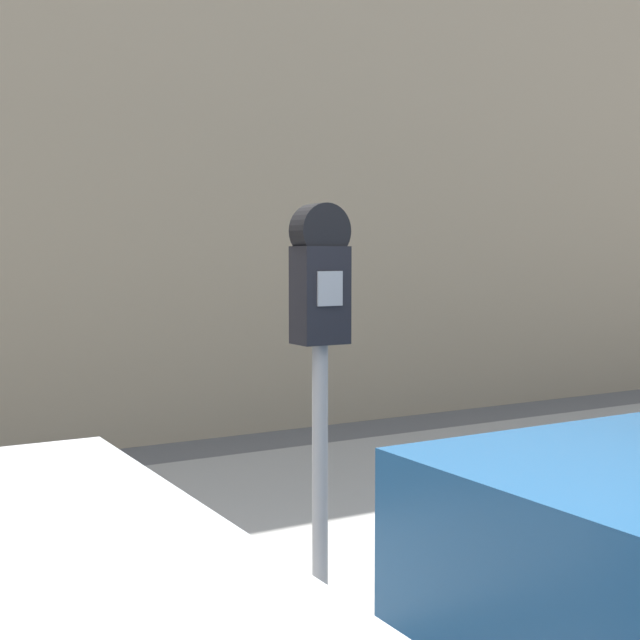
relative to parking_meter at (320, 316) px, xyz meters
name	(u,v)px	position (x,y,z in m)	size (l,w,h in m)	color
sidewalk	(130,556)	(-0.42, 1.07, -1.19)	(24.00, 2.80, 0.14)	#9E9B96
building_facade	(2,77)	(-0.42, 3.78, 1.48)	(24.00, 0.30, 5.48)	tan
parking_meter	(320,316)	(0.00, 0.00, 0.00)	(0.21, 0.15, 1.55)	gray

